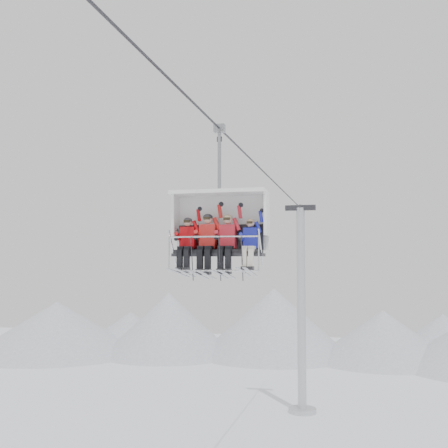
% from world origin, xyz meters
% --- Properties ---
extents(ridgeline, '(72.00, 21.00, 7.00)m').
position_xyz_m(ridgeline, '(-1.58, 42.05, 2.84)').
color(ridgeline, silver).
rests_on(ridgeline, ground).
extents(lift_tower_right, '(2.00, 1.80, 13.48)m').
position_xyz_m(lift_tower_right, '(0.00, 22.00, 5.78)').
color(lift_tower_right, '#B5B8BD').
rests_on(lift_tower_right, ground).
extents(haul_cable, '(0.06, 50.00, 0.06)m').
position_xyz_m(haul_cable, '(0.00, 0.00, 13.30)').
color(haul_cable, '#2E2E33').
rests_on(haul_cable, lift_tower_left).
extents(chairlift_carrier, '(2.60, 1.17, 3.98)m').
position_xyz_m(chairlift_carrier, '(0.00, -0.41, 10.72)').
color(chairlift_carrier, black).
rests_on(chairlift_carrier, haul_cable).
extents(skier_far_left, '(0.40, 1.69, 1.59)m').
position_xyz_m(skier_far_left, '(-0.85, -0.73, 10.20)').
color(skier_far_left, '#BC0A10').
rests_on(skier_far_left, chairlift_carrier).
extents(skier_center_left, '(0.44, 1.69, 1.73)m').
position_xyz_m(skier_center_left, '(-0.29, -0.72, 10.24)').
color(skier_center_left, red).
rests_on(skier_center_left, chairlift_carrier).
extents(skier_center_right, '(0.43, 1.69, 1.69)m').
position_xyz_m(skier_center_right, '(0.25, -0.72, 10.23)').
color(skier_center_right, red).
rests_on(skier_center_right, chairlift_carrier).
extents(skier_far_right, '(0.37, 1.69, 1.50)m').
position_xyz_m(skier_far_right, '(0.87, -0.74, 10.17)').
color(skier_far_right, '#1A1F9F').
rests_on(skier_far_right, chairlift_carrier).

